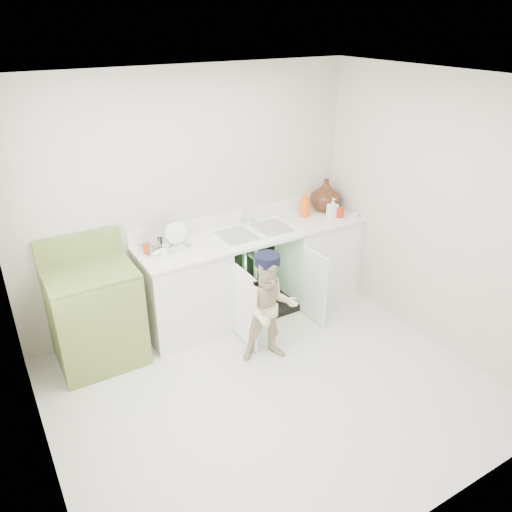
# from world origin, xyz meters

# --- Properties ---
(ground) EXTENTS (3.50, 3.50, 0.00)m
(ground) POSITION_xyz_m (0.00, 0.00, 0.00)
(ground) COLOR beige
(ground) RESTS_ON ground
(room_shell) EXTENTS (6.00, 5.50, 1.26)m
(room_shell) POSITION_xyz_m (0.00, 0.00, 1.25)
(room_shell) COLOR beige
(room_shell) RESTS_ON ground
(counter_run) EXTENTS (2.44, 1.02, 1.26)m
(counter_run) POSITION_xyz_m (0.59, 1.21, 0.48)
(counter_run) COLOR white
(counter_run) RESTS_ON ground
(avocado_stove) EXTENTS (0.74, 0.65, 1.15)m
(avocado_stove) POSITION_xyz_m (-1.12, 1.18, 0.48)
(avocado_stove) COLOR olive
(avocado_stove) RESTS_ON ground
(repair_worker) EXTENTS (0.69, 0.74, 1.05)m
(repair_worker) POSITION_xyz_m (0.23, 0.40, 0.53)
(repair_worker) COLOR beige
(repair_worker) RESTS_ON ground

